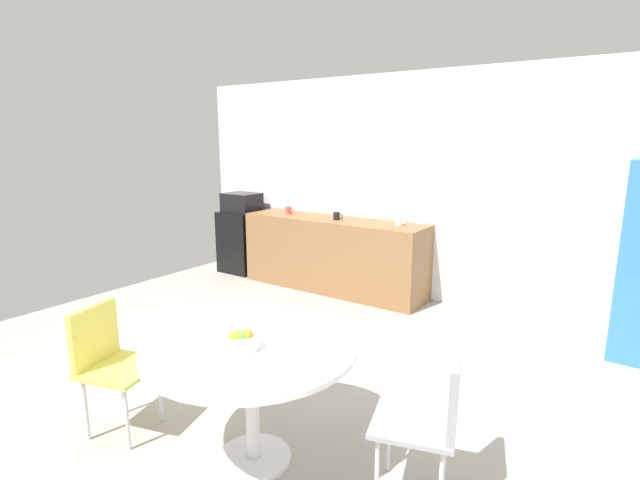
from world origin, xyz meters
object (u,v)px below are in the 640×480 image
at_px(microwave, 242,202).
at_px(mug_white, 399,221).
at_px(round_table, 251,364).
at_px(mug_red, 337,216).
at_px(fruit_bowl, 240,341).
at_px(chair_gray, 434,410).
at_px(chair_yellow, 107,354).
at_px(mug_green, 289,210).
at_px(mini_fridge, 243,241).

bearing_deg(microwave, mug_white, 1.28).
distance_m(round_table, mug_red, 3.29).
height_order(fruit_bowl, mug_white, mug_white).
relative_size(chair_gray, fruit_bowl, 3.86).
bearing_deg(chair_yellow, mug_green, 108.99).
xyz_separation_m(chair_yellow, mug_green, (-1.14, 3.31, 0.43)).
bearing_deg(chair_yellow, microwave, 120.84).
distance_m(mini_fridge, microwave, 0.56).
relative_size(chair_gray, mug_white, 6.43).
bearing_deg(mug_green, mug_red, -3.01).
bearing_deg(mini_fridge, fruit_bowl, -46.40).
bearing_deg(fruit_bowl, microwave, 133.60).
bearing_deg(round_table, microwave, 134.34).
bearing_deg(mug_white, microwave, -178.72).
bearing_deg(mug_green, round_table, -54.97).
bearing_deg(mug_red, mini_fridge, 178.55).
relative_size(chair_gray, mug_green, 6.43).
height_order(mug_white, mug_green, same).
xyz_separation_m(mini_fridge, mug_red, (1.61, -0.04, 0.52)).
bearing_deg(mug_white, chair_gray, -61.00).
distance_m(microwave, chair_gray, 4.81).
xyz_separation_m(round_table, fruit_bowl, (-0.01, -0.07, 0.17)).
bearing_deg(fruit_bowl, chair_yellow, -167.96).
bearing_deg(round_table, fruit_bowl, -95.98).
xyz_separation_m(chair_gray, mug_white, (-1.54, 2.79, 0.43)).
bearing_deg(round_table, mug_green, 125.03).
distance_m(round_table, chair_gray, 1.03).
height_order(mini_fridge, round_table, mini_fridge).
xyz_separation_m(mug_green, mug_red, (0.77, -0.04, 0.00)).
bearing_deg(mug_white, fruit_bowl, -79.97).
xyz_separation_m(mini_fridge, microwave, (0.00, 0.00, 0.56)).
xyz_separation_m(chair_gray, mug_green, (-3.10, 2.73, 0.43)).
distance_m(microwave, chair_yellow, 3.88).
height_order(mug_white, mug_red, same).
distance_m(microwave, fruit_bowl, 4.28).
distance_m(chair_gray, mug_white, 3.21).
height_order(mini_fridge, chair_gray, mini_fridge).
height_order(microwave, fruit_bowl, microwave).
relative_size(microwave, fruit_bowl, 2.23).
bearing_deg(mug_green, mini_fridge, -180.00).
distance_m(fruit_bowl, mug_green, 3.75).
bearing_deg(chair_gray, mini_fridge, 145.23).
xyz_separation_m(microwave, chair_gray, (3.94, -2.73, -0.46)).
relative_size(round_table, mug_red, 9.37).
xyz_separation_m(microwave, chair_yellow, (1.97, -3.31, -0.46)).
bearing_deg(chair_gray, chair_yellow, -163.72).
height_order(chair_gray, mug_white, mug_white).
bearing_deg(chair_yellow, round_table, 15.86).
distance_m(fruit_bowl, mug_white, 3.20).
bearing_deg(chair_yellow, fruit_bowl, 12.04).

